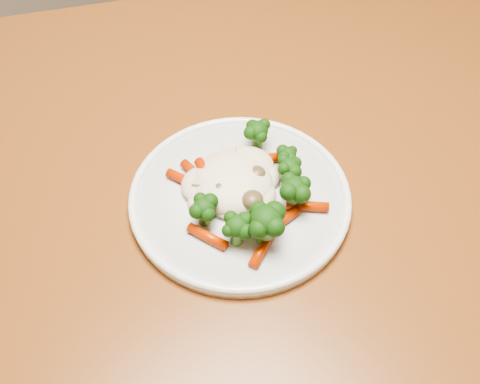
{
  "coord_description": "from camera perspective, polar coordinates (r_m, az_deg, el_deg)",
  "views": [
    {
      "loc": [
        -0.39,
        -0.1,
        1.32
      ],
      "look_at": [
        -0.12,
        0.25,
        0.77
      ],
      "focal_mm": 45.0,
      "sensor_mm": 36.0,
      "label": 1
    }
  ],
  "objects": [
    {
      "name": "meal",
      "position": [
        0.69,
        0.62,
        0.45
      ],
      "size": [
        0.17,
        0.18,
        0.05
      ],
      "color": "beige",
      "rests_on": "plate"
    },
    {
      "name": "plate",
      "position": [
        0.72,
        0.0,
        -0.7
      ],
      "size": [
        0.26,
        0.26,
        0.01
      ],
      "primitive_type": "cylinder",
      "color": "white",
      "rests_on": "dining_table"
    },
    {
      "name": "dining_table",
      "position": [
        0.85,
        4.79,
        -0.84
      ],
      "size": [
        1.4,
        1.2,
        0.75
      ],
      "rotation": [
        0.0,
        0.0,
        -0.41
      ],
      "color": "brown",
      "rests_on": "ground"
    }
  ]
}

